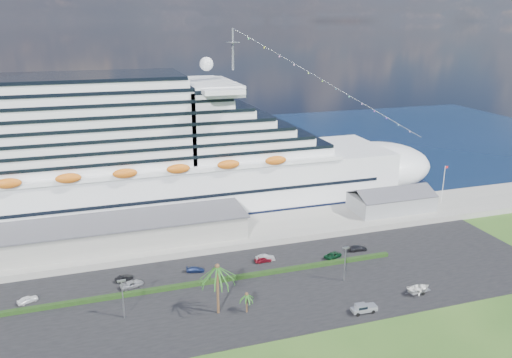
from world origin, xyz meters
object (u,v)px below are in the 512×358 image
object	(u,v)px
parked_car_3	(195,269)
boat_trailer	(419,288)
cruise_ship	(130,161)
pickup_truck	(364,308)

from	to	relation	value
parked_car_3	boat_trailer	world-z (taller)	boat_trailer
cruise_ship	parked_car_3	distance (m)	45.89
parked_car_3	boat_trailer	distance (m)	49.99
cruise_ship	parked_car_3	size ratio (longest dim) A/B	45.55
boat_trailer	pickup_truck	bearing A→B (deg)	-168.97
parked_car_3	pickup_truck	bearing A→B (deg)	-120.35
cruise_ship	parked_car_3	world-z (taller)	cruise_ship
parked_car_3	pickup_truck	xyz separation A→B (m)	(28.78, -27.03, 0.42)
parked_car_3	boat_trailer	xyz separation A→B (m)	(43.79, -24.11, 0.58)
pickup_truck	parked_car_3	bearing A→B (deg)	136.79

